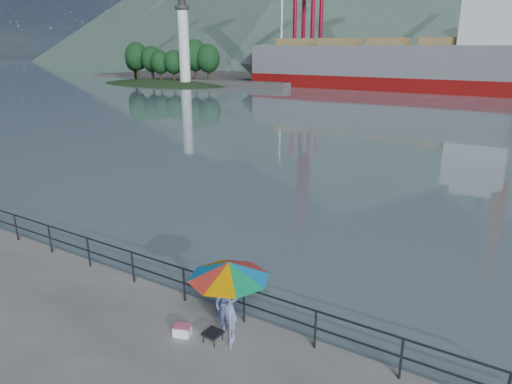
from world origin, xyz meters
TOP-DOWN VIEW (x-y plane):
  - harbor_water at (0.00, 130.00)m, footprint 500.00×280.00m
  - guardrail at (0.00, 1.70)m, footprint 22.00×0.06m
  - lighthouse_islet at (-54.97, 61.99)m, footprint 48.00×26.40m
  - fisherman at (3.04, 0.91)m, footprint 0.72×0.51m
  - beach_umbrella at (3.34, 0.60)m, footprint 1.90×1.90m
  - folding_stool at (2.81, 0.62)m, footprint 0.43×0.43m
  - cooler_bag at (2.01, 0.42)m, footprint 0.49×0.41m
  - fishing_rod at (2.97, 2.06)m, footprint 0.06×1.83m
  - bulk_carrier at (-12.61, 72.88)m, footprint 48.81×8.45m

SIDE VIEW (x-z plane):
  - harbor_water at x=0.00m, z-range 0.00..0.00m
  - fishing_rod at x=2.97m, z-range -0.64..0.64m
  - cooler_bag at x=2.01m, z-range 0.00..0.24m
  - folding_stool at x=2.81m, z-range 0.01..0.28m
  - lighthouse_islet at x=-54.97m, z-range -9.34..9.86m
  - guardrail at x=0.00m, z-range 0.01..1.03m
  - fisherman at x=3.04m, z-range 0.00..1.86m
  - beach_umbrella at x=3.34m, z-range 0.95..3.23m
  - bulk_carrier at x=-12.61m, z-range -3.08..11.42m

